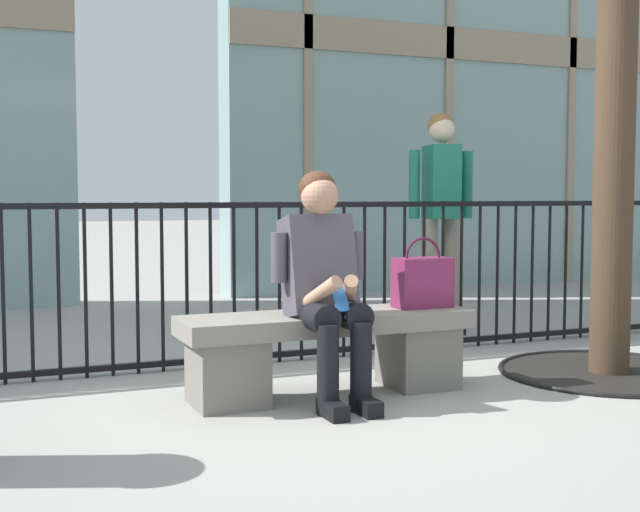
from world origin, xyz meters
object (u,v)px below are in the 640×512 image
at_px(seated_person_with_phone, 325,278).
at_px(handbag_on_bench, 423,281).
at_px(bystander_at_railing, 441,205).
at_px(stone_bench, 327,346).

xyz_separation_m(seated_person_with_phone, handbag_on_bench, (0.65, 0.12, -0.05)).
bearing_deg(bystander_at_railing, stone_bench, -136.70).
bearing_deg(seated_person_with_phone, handbag_on_bench, 10.35).
xyz_separation_m(handbag_on_bench, bystander_at_railing, (1.03, 1.53, 0.40)).
distance_m(handbag_on_bench, bystander_at_railing, 1.89).
xyz_separation_m(stone_bench, bystander_at_railing, (1.61, 1.52, 0.73)).
distance_m(stone_bench, seated_person_with_phone, 0.41).
distance_m(stone_bench, bystander_at_railing, 2.33).
distance_m(seated_person_with_phone, handbag_on_bench, 0.66).
xyz_separation_m(stone_bench, handbag_on_bench, (0.58, -0.01, 0.33)).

